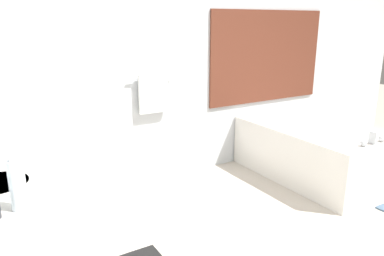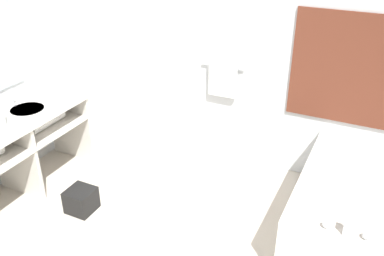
# 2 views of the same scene
# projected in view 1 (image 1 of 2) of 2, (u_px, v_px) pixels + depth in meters

# --- Properties ---
(wall_back_with_blinds) EXTENTS (7.40, 0.13, 2.70)m
(wall_back_with_blinds) POSITION_uv_depth(u_px,v_px,m) (178.00, 56.00, 3.99)
(wall_back_with_blinds) COLOR silver
(wall_back_with_blinds) RESTS_ON ground_plane
(vanity_counter) EXTENTS (0.63, 1.68, 0.86)m
(vanity_counter) POSITION_uv_depth(u_px,v_px,m) (8.00, 241.00, 1.89)
(vanity_counter) COLOR silver
(vanity_counter) RESTS_ON ground_plane
(bathtub) EXTENTS (0.94, 1.61, 0.70)m
(bathtub) POSITION_uv_depth(u_px,v_px,m) (312.00, 149.00, 4.19)
(bathtub) COLOR silver
(bathtub) RESTS_ON ground_plane
(water_bottle_1) EXTENTS (0.07, 0.07, 0.26)m
(water_bottle_1) POSITION_uv_depth(u_px,v_px,m) (17.00, 185.00, 1.70)
(water_bottle_1) COLOR white
(water_bottle_1) RESTS_ON vanity_counter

